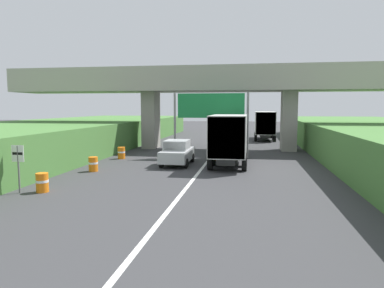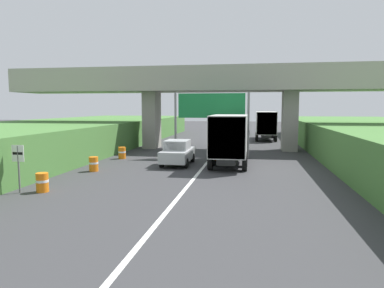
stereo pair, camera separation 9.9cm
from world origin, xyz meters
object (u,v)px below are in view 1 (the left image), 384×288
truck_black (229,137)px  construction_barrel_1 (42,182)px  truck_white (265,124)px  speed_limit_sign (18,162)px  car_silver (177,153)px  construction_barrel_2 (93,164)px  car_green (242,129)px  construction_barrel_3 (121,153)px  overhead_highway_sign (211,110)px

truck_black → construction_barrel_1: (-8.14, -9.36, -1.47)m
truck_black → truck_white: bearing=80.9°
speed_limit_sign → car_silver: (5.53, 9.06, -0.62)m
car_silver → construction_barrel_2: bearing=-144.8°
car_green → car_silver: same height
construction_barrel_2 → car_silver: bearing=35.2°
construction_barrel_3 → speed_limit_sign: bearing=-93.5°
truck_white → construction_barrel_2: 26.00m
overhead_highway_sign → speed_limit_sign: overhead_highway_sign is taller
construction_barrel_2 → construction_barrel_3: (-0.23, 5.41, 0.00)m
car_silver → construction_barrel_3: bearing=156.2°
construction_barrel_1 → car_green: bearing=77.2°
speed_limit_sign → construction_barrel_1: (0.91, 0.37, -1.02)m
construction_barrel_2 → construction_barrel_3: same height
car_silver → construction_barrel_1: (-4.62, -8.68, -0.40)m
truck_black → car_silver: truck_black is taller
car_silver → truck_white: bearing=71.8°
speed_limit_sign → construction_barrel_2: size_ratio=2.48×
construction_barrel_2 → truck_black: bearing=25.9°
truck_black → construction_barrel_2: truck_black is taller
truck_black → construction_barrel_2: size_ratio=8.11×
speed_limit_sign → car_green: bearing=75.9°
speed_limit_sign → construction_barrel_3: bearing=86.5°
truck_black → construction_barrel_1: truck_black is taller
car_green → construction_barrel_1: size_ratio=4.56×
truck_black → construction_barrel_2: bearing=-154.1°
speed_limit_sign → construction_barrel_1: 1.42m
truck_black → truck_white: same height
construction_barrel_3 → construction_barrel_2: bearing=-87.6°
speed_limit_sign → truck_white: (12.17, 29.18, 0.46)m
overhead_highway_sign → car_silver: size_ratio=1.43×
car_green → construction_barrel_1: 37.54m
speed_limit_sign → car_green: (9.26, 36.97, -0.62)m
truck_black → construction_barrel_3: size_ratio=8.11×
truck_white → car_green: truck_white is taller
truck_white → construction_barrel_2: (-11.26, -23.39, -1.47)m
car_silver → construction_barrel_3: car_silver is taller
construction_barrel_2 → construction_barrel_1: bearing=-89.9°
truck_black → car_silver: (-3.52, -0.68, -1.08)m
car_silver → construction_barrel_2: car_silver is taller
speed_limit_sign → truck_white: size_ratio=0.31×
truck_white → construction_barrel_3: 21.39m
overhead_highway_sign → construction_barrel_3: 7.67m
construction_barrel_1 → construction_barrel_3: (-0.24, 10.82, 0.00)m
overhead_highway_sign → construction_barrel_3: bearing=-166.1°
speed_limit_sign → construction_barrel_1: speed_limit_sign is taller
car_silver → construction_barrel_3: 5.32m
car_green → construction_barrel_2: car_green is taller
speed_limit_sign → truck_white: 31.62m
truck_white → construction_barrel_1: (-11.26, -28.80, -1.47)m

